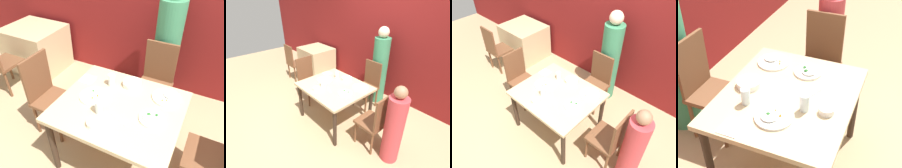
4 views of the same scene
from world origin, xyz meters
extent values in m
plane|color=tan|center=(0.00, 0.00, 0.00)|extent=(10.00, 10.00, 0.00)
cube|color=tan|center=(0.00, 0.00, 0.71)|extent=(1.12, 0.96, 0.04)
cylinder|color=#332319|center=(-0.50, -0.42, 0.35)|extent=(0.06, 0.06, 0.69)
cylinder|color=#332319|center=(-0.50, 0.42, 0.35)|extent=(0.06, 0.06, 0.69)
cylinder|color=#332319|center=(0.50, 0.42, 0.35)|extent=(0.06, 0.06, 0.69)
cube|color=brown|center=(0.10, 0.75, 0.44)|extent=(0.40, 0.40, 0.04)
cube|color=brown|center=(0.10, 0.94, 0.71)|extent=(0.38, 0.03, 0.51)
cylinder|color=brown|center=(-0.07, 0.59, 0.21)|extent=(0.04, 0.04, 0.42)
cylinder|color=brown|center=(0.26, 0.59, 0.21)|extent=(0.04, 0.04, 0.42)
cylinder|color=brown|center=(-0.07, 0.92, 0.21)|extent=(0.04, 0.04, 0.42)
cylinder|color=brown|center=(0.26, 0.92, 0.21)|extent=(0.04, 0.04, 0.42)
cube|color=brown|center=(0.83, 0.03, 0.44)|extent=(0.40, 0.40, 0.04)
cylinder|color=brown|center=(0.66, 0.20, 0.21)|extent=(0.04, 0.04, 0.42)
cylinder|color=brown|center=(0.99, 0.20, 0.21)|extent=(0.04, 0.04, 0.42)
cube|color=brown|center=(-0.83, 0.02, 0.44)|extent=(0.40, 0.40, 0.04)
cube|color=brown|center=(-1.01, 0.02, 0.71)|extent=(0.03, 0.38, 0.51)
cylinder|color=brown|center=(-0.66, -0.14, 0.21)|extent=(0.04, 0.04, 0.42)
cylinder|color=brown|center=(-0.66, 0.19, 0.21)|extent=(0.04, 0.04, 0.42)
cylinder|color=brown|center=(-0.99, -0.14, 0.21)|extent=(0.04, 0.04, 0.42)
cylinder|color=brown|center=(-0.99, 0.19, 0.21)|extent=(0.04, 0.04, 0.42)
cylinder|color=#387F56|center=(0.10, 1.15, 0.70)|extent=(0.32, 0.32, 1.39)
cylinder|color=white|center=(-0.02, 0.32, 0.76)|extent=(0.18, 0.18, 0.05)
cylinder|color=#BC5123|center=(-0.02, 0.32, 0.78)|extent=(0.16, 0.16, 0.01)
cylinder|color=white|center=(0.35, 0.28, 0.74)|extent=(0.27, 0.27, 0.02)
ellipsoid|color=white|center=(0.37, 0.31, 0.76)|extent=(0.12, 0.12, 0.03)
cone|color=orange|center=(0.41, 0.30, 0.77)|extent=(0.02, 0.02, 0.03)
cone|color=orange|center=(0.37, 0.23, 0.76)|extent=(0.02, 0.02, 0.02)
cone|color=orange|center=(0.33, 0.22, 0.76)|extent=(0.02, 0.02, 0.02)
cylinder|color=white|center=(-0.27, -0.01, 0.74)|extent=(0.27, 0.27, 0.02)
ellipsoid|color=white|center=(-0.30, 0.01, 0.76)|extent=(0.12, 0.12, 0.02)
sphere|color=#2D702D|center=(-0.29, 0.02, 0.77)|extent=(0.03, 0.03, 0.03)
cone|color=orange|center=(-0.26, -0.05, 0.76)|extent=(0.02, 0.02, 0.02)
cone|color=orange|center=(-0.23, 0.00, 0.76)|extent=(0.02, 0.02, 0.03)
cylinder|color=white|center=(0.32, -0.04, 0.74)|extent=(0.22, 0.22, 0.02)
ellipsoid|color=white|center=(0.30, -0.06, 0.76)|extent=(0.11, 0.11, 0.02)
sphere|color=#2D702D|center=(0.28, -0.03, 0.77)|extent=(0.04, 0.04, 0.04)
sphere|color=#2D702D|center=(0.34, 0.00, 0.76)|extent=(0.03, 0.03, 0.03)
cylinder|color=white|center=(-0.09, -0.32, 0.76)|extent=(0.11, 0.11, 0.05)
cylinder|color=white|center=(-0.09, -0.32, 0.77)|extent=(0.09, 0.09, 0.01)
cylinder|color=silver|center=(-0.12, -0.17, 0.80)|extent=(0.07, 0.07, 0.13)
cylinder|color=silver|center=(-0.21, 0.24, 0.79)|extent=(0.07, 0.07, 0.12)
cube|color=white|center=(-0.47, 0.21, 0.74)|extent=(0.14, 0.14, 0.01)
cube|color=silver|center=(0.06, -0.16, 0.74)|extent=(0.17, 0.09, 0.01)
cube|color=tan|center=(-1.99, 1.00, 0.37)|extent=(0.86, 0.76, 0.73)
cube|color=brown|center=(-1.99, 0.35, 0.44)|extent=(0.40, 0.40, 0.04)
cylinder|color=brown|center=(-1.83, 0.51, 0.21)|extent=(0.04, 0.04, 0.42)
cylinder|color=brown|center=(-2.16, 0.51, 0.21)|extent=(0.04, 0.04, 0.42)
cylinder|color=brown|center=(-1.83, 0.18, 0.21)|extent=(0.04, 0.04, 0.42)
camera|label=1|loc=(0.60, -1.34, 2.08)|focal=35.00mm
camera|label=2|loc=(2.03, -1.70, 2.24)|focal=28.00mm
camera|label=3|loc=(1.58, -1.57, 2.84)|focal=35.00mm
camera|label=4|loc=(-1.67, -0.70, 2.14)|focal=50.00mm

